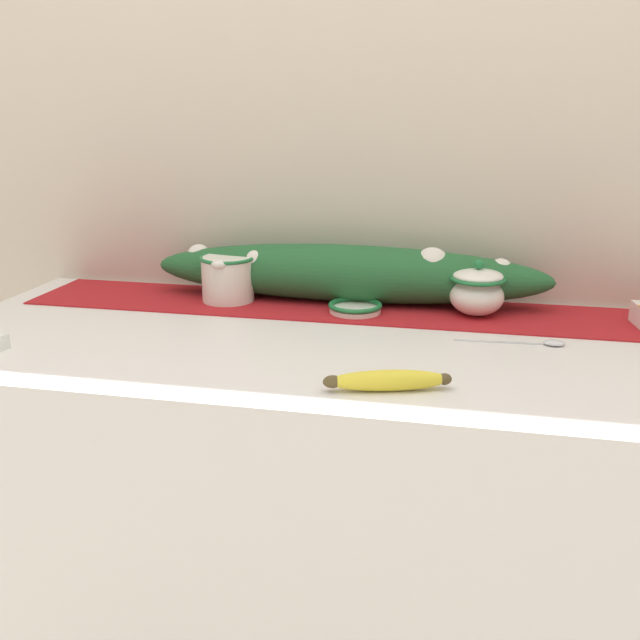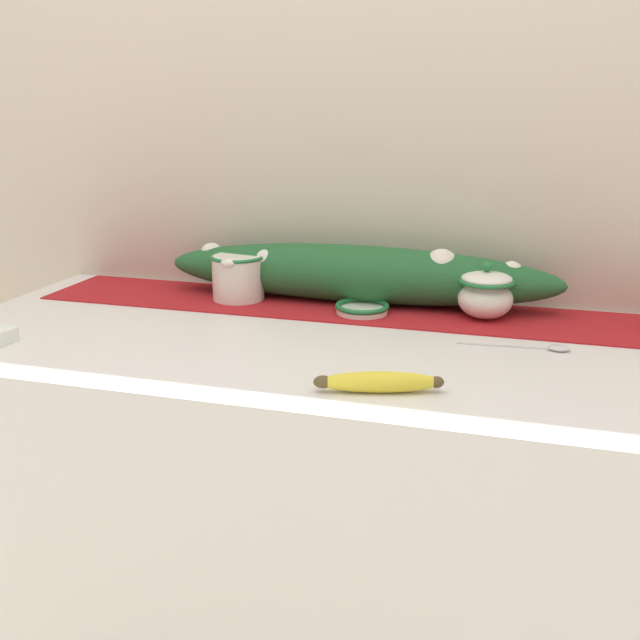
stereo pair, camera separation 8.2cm
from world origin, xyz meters
TOP-DOWN VIEW (x-y plane):
  - countertop at (0.00, 0.00)m, footprint 1.49×0.67m
  - back_wall at (0.00, 0.35)m, footprint 2.29×0.04m
  - table_runner at (0.00, 0.21)m, footprint 1.37×0.23m
  - cream_pitcher at (-0.26, 0.21)m, footprint 0.12×0.14m
  - sugar_bowl at (0.28, 0.21)m, footprint 0.11×0.11m
  - small_dish at (0.03, 0.17)m, footprint 0.11×0.11m
  - banana at (0.15, -0.23)m, footprint 0.19×0.08m
  - spoon at (0.40, 0.05)m, footprint 0.20×0.03m
  - poinsettia_garland at (0.00, 0.26)m, footprint 0.87×0.14m

SIDE VIEW (x-z plane):
  - countertop at x=0.00m, z-range 0.00..0.93m
  - table_runner at x=0.00m, z-range 0.93..0.93m
  - spoon at x=0.40m, z-range 0.93..0.94m
  - small_dish at x=0.03m, z-range 0.93..0.95m
  - banana at x=0.15m, z-range 0.93..0.96m
  - sugar_bowl at x=0.28m, z-range 0.93..1.04m
  - cream_pitcher at x=-0.26m, z-range 0.94..1.04m
  - poinsettia_garland at x=0.00m, z-range 0.93..1.06m
  - back_wall at x=0.00m, z-range 0.00..2.40m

